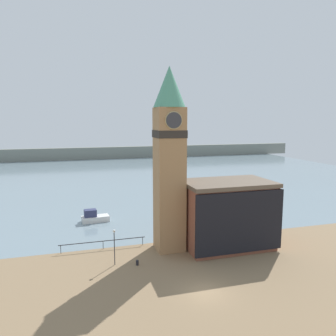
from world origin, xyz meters
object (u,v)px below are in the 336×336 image
object	(u,v)px
pier_building	(227,214)
lamp_post	(114,241)
boat_near	(94,217)
mooring_bollard_near	(137,262)
clock_tower	(169,155)

from	to	relation	value
pier_building	lamp_post	world-z (taller)	pier_building
boat_near	mooring_bollard_near	size ratio (longest dim) A/B	7.08
pier_building	mooring_bollard_near	distance (m)	13.15
pier_building	mooring_bollard_near	size ratio (longest dim) A/B	17.98
lamp_post	boat_near	bearing A→B (deg)	94.05
clock_tower	boat_near	bearing A→B (deg)	120.81
boat_near	lamp_post	world-z (taller)	lamp_post
clock_tower	lamp_post	xyz separation A→B (m)	(-7.33, -2.78, -9.21)
pier_building	mooring_bollard_near	bearing A→B (deg)	-169.50
lamp_post	pier_building	bearing A→B (deg)	5.71
boat_near	mooring_bollard_near	xyz separation A→B (m)	(3.66, -17.91, -0.41)
clock_tower	mooring_bollard_near	bearing A→B (deg)	-143.72
pier_building	mooring_bollard_near	xyz separation A→B (m)	(-12.32, -2.28, -4.01)
mooring_bollard_near	lamp_post	bearing A→B (deg)	161.81
pier_building	boat_near	world-z (taller)	pier_building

